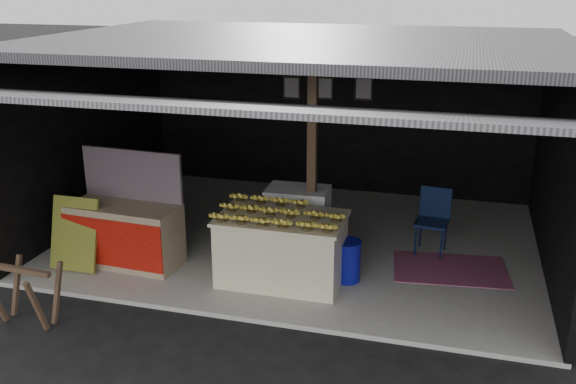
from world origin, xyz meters
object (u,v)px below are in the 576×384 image
(plastic_chair, at_px, (433,215))
(white_crate, at_px, (298,221))
(neighbor_stall, at_px, (126,231))
(sawhorse, at_px, (25,289))
(banana_table, at_px, (282,249))
(water_barrel, at_px, (347,262))

(plastic_chair, bearing_deg, white_crate, -156.04)
(neighbor_stall, distance_m, sawhorse, 1.72)
(banana_table, relative_size, water_barrel, 3.13)
(sawhorse, bearing_deg, white_crate, 50.55)
(banana_table, bearing_deg, neighbor_stall, -179.01)
(banana_table, xyz_separation_m, sawhorse, (-2.54, -1.73, -0.06))
(sawhorse, distance_m, water_barrel, 3.89)
(white_crate, height_order, sawhorse, white_crate)
(white_crate, xyz_separation_m, sawhorse, (-2.51, -2.66, -0.09))
(white_crate, height_order, water_barrel, white_crate)
(white_crate, height_order, plastic_chair, white_crate)
(banana_table, relative_size, sawhorse, 2.20)
(white_crate, bearing_deg, water_barrel, -42.02)
(white_crate, xyz_separation_m, water_barrel, (0.84, -0.69, -0.22))
(plastic_chair, bearing_deg, neighbor_stall, -152.17)
(plastic_chair, bearing_deg, banana_table, -133.62)
(neighbor_stall, height_order, plastic_chair, neighbor_stall)
(banana_table, xyz_separation_m, water_barrel, (0.81, 0.23, -0.19))
(banana_table, bearing_deg, plastic_chair, 39.39)
(neighbor_stall, relative_size, plastic_chair, 1.66)
(sawhorse, bearing_deg, neighbor_stall, 82.48)
(sawhorse, xyz_separation_m, water_barrel, (3.35, 1.97, -0.13))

